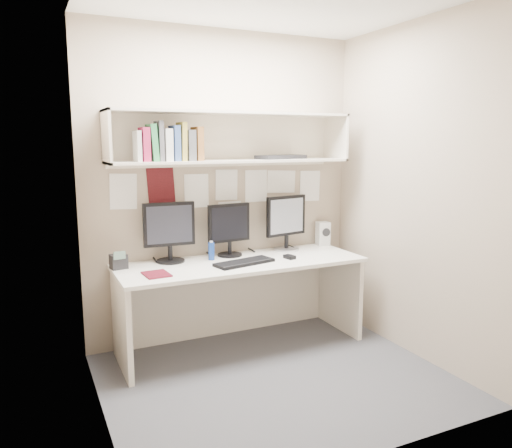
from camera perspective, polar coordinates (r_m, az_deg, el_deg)
name	(u,v)px	position (r m, az deg, el deg)	size (l,w,h in m)	color
floor	(277,379)	(3.76, 2.43, -17.29)	(2.40, 2.00, 0.01)	#424146
wall_back	(224,187)	(4.28, -3.66, 4.21)	(2.40, 0.02, 2.60)	tan
wall_front	(372,221)	(2.54, 13.12, 0.38)	(2.40, 0.02, 2.60)	tan
wall_left	(94,210)	(3.02, -18.04, 1.56)	(0.02, 2.00, 2.60)	tan
wall_right	(415,192)	(4.07, 17.73, 3.51)	(0.02, 2.00, 2.60)	tan
desk	(241,304)	(4.16, -1.73, -9.11)	(2.00, 0.70, 0.73)	white
overhead_hutch	(230,137)	(4.14, -3.00, 9.86)	(2.00, 0.38, 0.40)	silver
pinned_papers	(224,193)	(4.28, -3.62, 3.54)	(1.92, 0.01, 0.48)	white
monitor_left	(169,230)	(4.04, -9.88, -0.66)	(0.41, 0.23, 0.48)	black
monitor_center	(229,227)	(4.20, -3.09, -0.38)	(0.38, 0.21, 0.44)	black
monitor_right	(286,221)	(4.43, 3.46, 0.38)	(0.41, 0.23, 0.48)	#A5A5AA
keyboard	(244,262)	(3.95, -1.35, -4.42)	(0.49, 0.17, 0.02)	black
mouse	(290,257)	(4.14, 3.85, -3.77)	(0.06, 0.10, 0.03)	black
speaker	(323,234)	(4.68, 7.65, -1.09)	(0.13, 0.13, 0.22)	silver
blue_bottle	(211,251)	(4.09, -5.12, -3.08)	(0.05, 0.05, 0.16)	navy
maroon_notebook	(156,274)	(3.71, -11.30, -5.65)	(0.17, 0.21, 0.01)	#540E1A
desk_phone	(119,261)	(3.94, -15.43, -4.14)	(0.13, 0.12, 0.14)	black
book_stack	(169,144)	(3.86, -9.91, 9.02)	(0.50, 0.18, 0.30)	beige
hutch_tray	(281,157)	(4.29, 2.89, 7.66)	(0.46, 0.18, 0.03)	black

